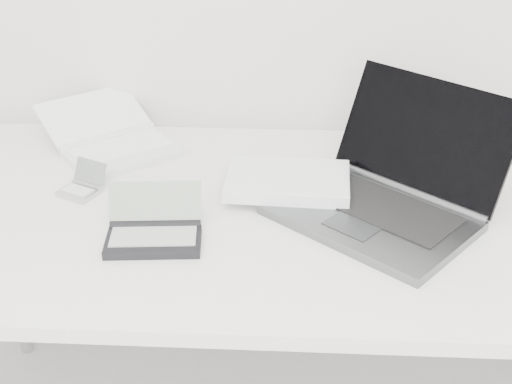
{
  "coord_description": "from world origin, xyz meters",
  "views": [
    {
      "loc": [
        0.03,
        0.28,
        1.48
      ],
      "look_at": [
        -0.03,
        1.51,
        0.79
      ],
      "focal_mm": 50.0,
      "sensor_mm": 36.0,
      "label": 1
    }
  ],
  "objects_px": {
    "palmtop_charcoal": "(154,231)",
    "laptop_large": "(358,190)",
    "desk": "(271,227)",
    "netbook_open_white": "(115,142)"
  },
  "relations": [
    {
      "from": "desk",
      "to": "palmtop_charcoal",
      "type": "height_order",
      "value": "palmtop_charcoal"
    },
    {
      "from": "laptop_large",
      "to": "palmtop_charcoal",
      "type": "bearing_deg",
      "value": -119.85
    },
    {
      "from": "netbook_open_white",
      "to": "palmtop_charcoal",
      "type": "xyz_separation_m",
      "value": [
        0.17,
        -0.39,
        -0.0
      ]
    },
    {
      "from": "desk",
      "to": "netbook_open_white",
      "type": "relative_size",
      "value": 3.94
    },
    {
      "from": "palmtop_charcoal",
      "to": "laptop_large",
      "type": "bearing_deg",
      "value": 15.8
    },
    {
      "from": "desk",
      "to": "laptop_large",
      "type": "xyz_separation_m",
      "value": [
        0.18,
        0.02,
        0.09
      ]
    },
    {
      "from": "laptop_large",
      "to": "palmtop_charcoal",
      "type": "relative_size",
      "value": 3.13
    },
    {
      "from": "desk",
      "to": "palmtop_charcoal",
      "type": "xyz_separation_m",
      "value": [
        -0.22,
        -0.13,
        0.07
      ]
    },
    {
      "from": "netbook_open_white",
      "to": "palmtop_charcoal",
      "type": "distance_m",
      "value": 0.43
    },
    {
      "from": "desk",
      "to": "palmtop_charcoal",
      "type": "distance_m",
      "value": 0.27
    }
  ]
}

